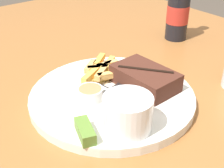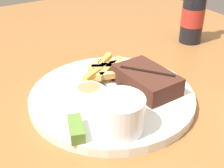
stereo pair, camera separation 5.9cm
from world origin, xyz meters
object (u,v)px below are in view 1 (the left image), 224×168
object	(u,v)px
dinner_plate	(112,97)
beer_bottle	(178,13)
steak_portion	(145,78)
dipping_sauce_cup	(90,93)
pickle_spear	(85,131)
knife_utensil	(127,84)
fork_utensil	(82,78)
coleslaw_cup	(128,111)

from	to	relation	value
dinner_plate	beer_bottle	size ratio (longest dim) A/B	1.53
steak_portion	dipping_sauce_cup	xyz separation A→B (m)	(-0.03, -0.11, -0.01)
dipping_sauce_cup	dinner_plate	bearing A→B (deg)	79.18
pickle_spear	knife_utensil	bearing A→B (deg)	116.86
fork_utensil	beer_bottle	world-z (taller)	beer_bottle
steak_portion	coleslaw_cup	bearing A→B (deg)	-55.36
pickle_spear	knife_utensil	distance (m)	0.17
coleslaw_cup	pickle_spear	size ratio (longest dim) A/B	1.35
beer_bottle	coleslaw_cup	bearing A→B (deg)	-58.39
pickle_spear	fork_utensil	xyz separation A→B (m)	(-0.16, 0.10, -0.01)
dinner_plate	beer_bottle	distance (m)	0.37
dinner_plate	pickle_spear	size ratio (longest dim) A/B	5.30
fork_utensil	pickle_spear	bearing A→B (deg)	-41.58
steak_portion	knife_utensil	xyz separation A→B (m)	(-0.02, -0.02, -0.02)
dipping_sauce_cup	pickle_spear	distance (m)	0.11
knife_utensil	beer_bottle	xyz separation A→B (m)	(-0.13, 0.30, 0.05)
beer_bottle	fork_utensil	bearing A→B (deg)	-81.05
coleslaw_cup	beer_bottle	xyz separation A→B (m)	(-0.24, 0.39, 0.02)
dipping_sauce_cup	pickle_spear	bearing A→B (deg)	-39.42
fork_utensil	knife_utensil	bearing A→B (deg)	26.38
beer_bottle	knife_utensil	bearing A→B (deg)	-65.65
pickle_spear	dinner_plate	bearing A→B (deg)	123.27
steak_portion	dipping_sauce_cup	world-z (taller)	steak_portion
steak_portion	beer_bottle	xyz separation A→B (m)	(-0.16, 0.27, 0.04)
fork_utensil	knife_utensil	distance (m)	0.10
beer_bottle	steak_portion	bearing A→B (deg)	-59.72
steak_portion	pickle_spear	xyz separation A→B (m)	(0.05, -0.18, -0.01)
dipping_sauce_cup	fork_utensil	world-z (taller)	dipping_sauce_cup
coleslaw_cup	fork_utensil	distance (m)	0.19
steak_portion	knife_utensil	distance (m)	0.04
knife_utensil	dinner_plate	bearing A→B (deg)	174.01
dinner_plate	fork_utensil	bearing A→B (deg)	-170.43
beer_bottle	dinner_plate	bearing A→B (deg)	-67.72
knife_utensil	pickle_spear	bearing A→B (deg)	-165.65
coleslaw_cup	steak_portion	bearing A→B (deg)	124.64
steak_portion	fork_utensil	bearing A→B (deg)	-141.63
pickle_spear	beer_bottle	bearing A→B (deg)	115.22
dipping_sauce_cup	beer_bottle	xyz separation A→B (m)	(-0.13, 0.39, 0.04)
dipping_sauce_cup	pickle_spear	xyz separation A→B (m)	(0.08, -0.07, -0.00)
steak_portion	knife_utensil	world-z (taller)	steak_portion
coleslaw_cup	knife_utensil	bearing A→B (deg)	139.18
steak_portion	coleslaw_cup	size ratio (longest dim) A/B	1.62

